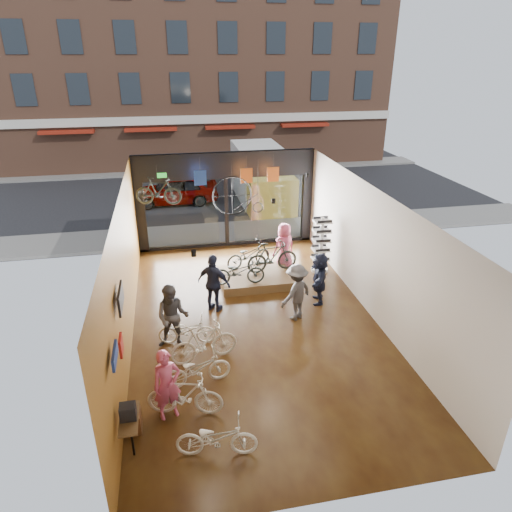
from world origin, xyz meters
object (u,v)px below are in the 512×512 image
object	(u,v)px
floor_bike_1	(185,395)
display_platform	(255,278)
street_car	(175,190)
penny_farthing	(240,197)
customer_2	(214,283)
hung_bike	(158,191)
floor_bike_3	(204,343)
display_bike_left	(238,272)
customer_5	(319,278)
floor_bike_2	(197,369)
box_truck	(263,178)
floor_bike_4	(187,330)
floor_bike_0	(217,438)
display_bike_mid	(272,257)
display_bike_right	(249,255)
customer_3	(296,292)
sunglasses_rack	(321,245)
customer_4	(284,247)
customer_1	(173,317)
customer_0	(167,385)

from	to	relation	value
floor_bike_1	display_platform	size ratio (longest dim) A/B	0.69
street_car	penny_farthing	bearing A→B (deg)	16.15
customer_2	hung_bike	bearing A→B (deg)	-31.25
floor_bike_3	display_bike_left	world-z (taller)	display_bike_left
customer_2	hung_bike	size ratio (longest dim) A/B	1.16
street_car	customer_5	bearing A→B (deg)	20.03
floor_bike_1	floor_bike_2	size ratio (longest dim) A/B	1.03
penny_farthing	hung_bike	xyz separation A→B (m)	(-2.86, -0.21, 0.43)
box_truck	floor_bike_4	size ratio (longest dim) A/B	4.52
floor_bike_0	display_bike_mid	distance (m)	7.73
display_bike_mid	penny_farthing	bearing A→B (deg)	16.91
floor_bike_2	display_bike_right	bearing A→B (deg)	-30.52
floor_bike_2	customer_3	size ratio (longest dim) A/B	0.92
floor_bike_0	penny_farthing	distance (m)	9.43
display_bike_right	customer_3	distance (m)	3.28
floor_bike_0	sunglasses_rack	size ratio (longest dim) A/B	0.79
penny_farthing	display_platform	bearing A→B (deg)	-84.60
floor_bike_2	hung_bike	size ratio (longest dim) A/B	1.02
box_truck	floor_bike_2	distance (m)	14.14
floor_bike_2	display_bike_left	world-z (taller)	display_bike_left
floor_bike_1	customer_4	bearing A→B (deg)	-16.77
floor_bike_0	hung_bike	bearing A→B (deg)	15.28
display_platform	customer_1	world-z (taller)	customer_1
display_bike_right	sunglasses_rack	world-z (taller)	sunglasses_rack
floor_bike_3	customer_4	distance (m)	5.90
customer_2	display_platform	bearing A→B (deg)	-100.02
display_bike_right	customer_4	size ratio (longest dim) A/B	0.95
display_platform	floor_bike_3	bearing A→B (deg)	-117.72
display_bike_left	customer_4	xyz separation A→B (m)	(1.89, 1.43, 0.13)
display_platform	customer_1	distance (m)	4.39
floor_bike_3	display_bike_right	bearing A→B (deg)	-34.78
floor_bike_1	customer_1	xyz separation A→B (m)	(-0.16, 2.61, 0.41)
customer_3	sunglasses_rack	xyz separation A→B (m)	(1.72, 2.92, 0.14)
display_bike_right	customer_2	bearing A→B (deg)	129.23
customer_4	penny_farthing	bearing A→B (deg)	-58.90
sunglasses_rack	hung_bike	size ratio (longest dim) A/B	1.29
floor_bike_4	display_bike_left	distance (m)	3.19
floor_bike_0	customer_2	size ratio (longest dim) A/B	0.87
customer_3	customer_4	distance (m)	3.39
floor_bike_2	customer_1	size ratio (longest dim) A/B	0.88
floor_bike_2	customer_5	xyz separation A→B (m)	(4.06, 3.20, 0.40)
floor_bike_4	customer_5	world-z (taller)	customer_5
display_bike_mid	floor_bike_3	bearing A→B (deg)	139.41
floor_bike_4	customer_0	distance (m)	2.74
street_car	customer_5	world-z (taller)	customer_5
floor_bike_4	customer_0	world-z (taller)	customer_0
floor_bike_2	display_bike_right	world-z (taller)	display_bike_right
customer_2	sunglasses_rack	size ratio (longest dim) A/B	0.90
sunglasses_rack	customer_3	bearing A→B (deg)	-125.95
street_car	customer_4	distance (m)	9.37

